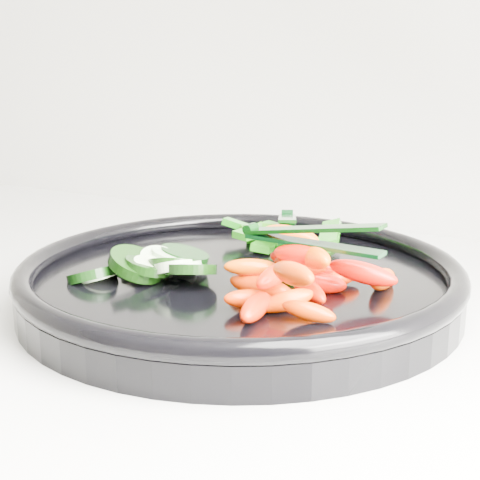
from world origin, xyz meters
The scene contains 6 objects.
veggie_tray centered at (0.42, 1.67, 0.95)m, with size 0.49×0.49×0.04m.
cucumber_pile centered at (0.36, 1.63, 0.96)m, with size 0.13×0.11×0.04m.
carrot_pile centered at (0.49, 1.64, 0.97)m, with size 0.13×0.16×0.06m.
pepper_pile centered at (0.40, 1.78, 0.96)m, with size 0.13×0.10×0.04m.
tong_carrot centered at (0.50, 1.64, 1.00)m, with size 0.11×0.02×0.02m.
tong_pepper centered at (0.42, 1.77, 0.98)m, with size 0.06×0.11×0.02m.
Camera 1 is at (0.69, 1.20, 1.12)m, focal length 50.00 mm.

